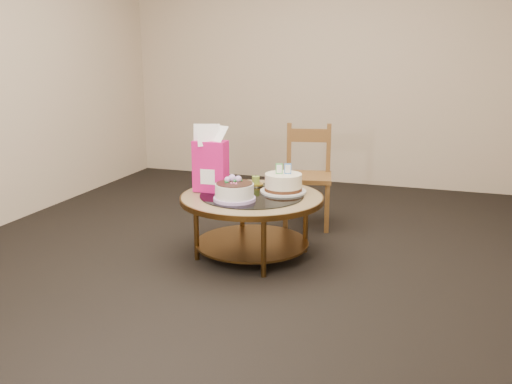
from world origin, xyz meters
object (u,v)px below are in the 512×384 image
(decorated_cake, at_px, (234,192))
(dining_chair, at_px, (308,175))
(coffee_table, at_px, (252,206))
(cream_cake, at_px, (283,183))
(gift_bag, at_px, (211,159))

(decorated_cake, relative_size, dining_chair, 0.34)
(decorated_cake, bearing_deg, dining_chair, 75.95)
(coffee_table, distance_m, decorated_cake, 0.23)
(coffee_table, height_order, dining_chair, dining_chair)
(decorated_cake, height_order, cream_cake, cream_cake)
(decorated_cake, xyz_separation_m, dining_chair, (0.26, 1.04, -0.08))
(gift_bag, distance_m, dining_chair, 1.03)
(coffee_table, relative_size, dining_chair, 1.20)
(coffee_table, bearing_deg, cream_cake, 37.77)
(decorated_cake, xyz_separation_m, cream_cake, (0.25, 0.32, 0.01))
(decorated_cake, xyz_separation_m, gift_bag, (-0.25, 0.19, 0.18))
(cream_cake, height_order, gift_bag, gift_bag)
(coffee_table, bearing_deg, decorated_cake, -109.80)
(decorated_cake, relative_size, cream_cake, 0.87)
(cream_cake, height_order, dining_chair, dining_chair)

